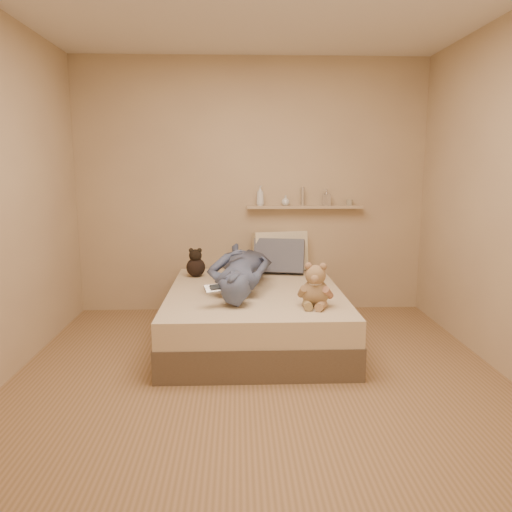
{
  "coord_description": "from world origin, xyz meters",
  "views": [
    {
      "loc": [
        -0.15,
        -3.3,
        1.51
      ],
      "look_at": [
        0.0,
        0.65,
        0.8
      ],
      "focal_mm": 35.0,
      "sensor_mm": 36.0,
      "label": 1
    }
  ],
  "objects_px": {
    "teddy_bear": "(315,289)",
    "dark_plush": "(196,264)",
    "person": "(241,268)",
    "bed": "(255,315)",
    "wall_shelf": "(305,207)",
    "pillow_grey": "(279,256)",
    "game_console": "(216,288)",
    "pillow_cream": "(280,251)"
  },
  "relations": [
    {
      "from": "teddy_bear",
      "to": "dark_plush",
      "type": "xyz_separation_m",
      "value": [
        -1.0,
        1.11,
        -0.02
      ]
    },
    {
      "from": "dark_plush",
      "to": "person",
      "type": "relative_size",
      "value": 0.19
    },
    {
      "from": "teddy_bear",
      "to": "dark_plush",
      "type": "bearing_deg",
      "value": 132.04
    },
    {
      "from": "teddy_bear",
      "to": "person",
      "type": "relative_size",
      "value": 0.24
    },
    {
      "from": "teddy_bear",
      "to": "bed",
      "type": "bearing_deg",
      "value": 128.61
    },
    {
      "from": "teddy_bear",
      "to": "wall_shelf",
      "type": "relative_size",
      "value": 0.29
    },
    {
      "from": "pillow_grey",
      "to": "person",
      "type": "distance_m",
      "value": 0.7
    },
    {
      "from": "game_console",
      "to": "teddy_bear",
      "type": "relative_size",
      "value": 0.53
    },
    {
      "from": "dark_plush",
      "to": "person",
      "type": "bearing_deg",
      "value": -45.67
    },
    {
      "from": "bed",
      "to": "pillow_grey",
      "type": "height_order",
      "value": "pillow_grey"
    },
    {
      "from": "pillow_grey",
      "to": "wall_shelf",
      "type": "relative_size",
      "value": 0.42
    },
    {
      "from": "teddy_bear",
      "to": "pillow_grey",
      "type": "relative_size",
      "value": 0.7
    },
    {
      "from": "bed",
      "to": "person",
      "type": "relative_size",
      "value": 1.29
    },
    {
      "from": "bed",
      "to": "pillow_cream",
      "type": "relative_size",
      "value": 3.45
    },
    {
      "from": "teddy_bear",
      "to": "person",
      "type": "xyz_separation_m",
      "value": [
        -0.56,
        0.66,
        0.03
      ]
    },
    {
      "from": "pillow_grey",
      "to": "pillow_cream",
      "type": "bearing_deg",
      "value": 81.4
    },
    {
      "from": "bed",
      "to": "teddy_bear",
      "type": "height_order",
      "value": "teddy_bear"
    },
    {
      "from": "game_console",
      "to": "wall_shelf",
      "type": "height_order",
      "value": "wall_shelf"
    },
    {
      "from": "teddy_bear",
      "to": "dark_plush",
      "type": "distance_m",
      "value": 1.49
    },
    {
      "from": "bed",
      "to": "wall_shelf",
      "type": "bearing_deg",
      "value": 58.82
    },
    {
      "from": "person",
      "to": "wall_shelf",
      "type": "height_order",
      "value": "wall_shelf"
    },
    {
      "from": "dark_plush",
      "to": "wall_shelf",
      "type": "distance_m",
      "value": 1.28
    },
    {
      "from": "pillow_grey",
      "to": "wall_shelf",
      "type": "xyz_separation_m",
      "value": [
        0.28,
        0.22,
        0.48
      ]
    },
    {
      "from": "dark_plush",
      "to": "pillow_cream",
      "type": "bearing_deg",
      "value": 17.93
    },
    {
      "from": "bed",
      "to": "game_console",
      "type": "distance_m",
      "value": 0.74
    },
    {
      "from": "pillow_cream",
      "to": "teddy_bear",
      "type": "bearing_deg",
      "value": -83.77
    },
    {
      "from": "bed",
      "to": "game_console",
      "type": "height_order",
      "value": "game_console"
    },
    {
      "from": "pillow_cream",
      "to": "pillow_grey",
      "type": "bearing_deg",
      "value": -98.6
    },
    {
      "from": "bed",
      "to": "dark_plush",
      "type": "distance_m",
      "value": 0.86
    },
    {
      "from": "game_console",
      "to": "dark_plush",
      "type": "distance_m",
      "value": 1.13
    },
    {
      "from": "game_console",
      "to": "pillow_cream",
      "type": "relative_size",
      "value": 0.34
    },
    {
      "from": "pillow_grey",
      "to": "person",
      "type": "height_order",
      "value": "pillow_grey"
    },
    {
      "from": "person",
      "to": "pillow_grey",
      "type": "bearing_deg",
      "value": -118.02
    },
    {
      "from": "teddy_bear",
      "to": "wall_shelf",
      "type": "height_order",
      "value": "wall_shelf"
    },
    {
      "from": "bed",
      "to": "pillow_cream",
      "type": "bearing_deg",
      "value": 70.66
    },
    {
      "from": "person",
      "to": "wall_shelf",
      "type": "distance_m",
      "value": 1.15
    },
    {
      "from": "person",
      "to": "wall_shelf",
      "type": "bearing_deg",
      "value": -124.08
    },
    {
      "from": "pillow_cream",
      "to": "person",
      "type": "distance_m",
      "value": 0.83
    },
    {
      "from": "dark_plush",
      "to": "pillow_grey",
      "type": "height_order",
      "value": "pillow_grey"
    },
    {
      "from": "pillow_cream",
      "to": "wall_shelf",
      "type": "bearing_deg",
      "value": 16.99
    },
    {
      "from": "dark_plush",
      "to": "wall_shelf",
      "type": "height_order",
      "value": "wall_shelf"
    },
    {
      "from": "pillow_cream",
      "to": "person",
      "type": "height_order",
      "value": "pillow_cream"
    }
  ]
}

